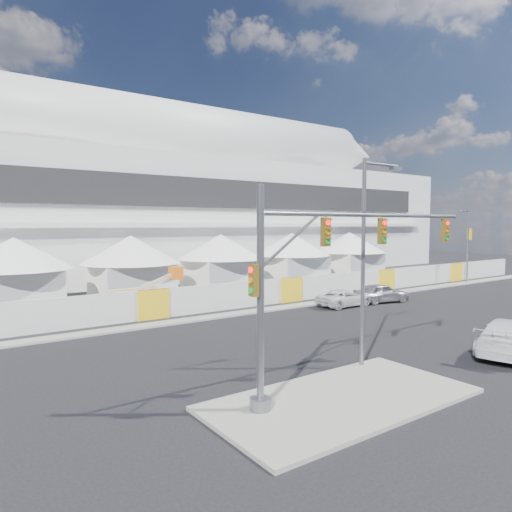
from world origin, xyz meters
TOP-DOWN VIEW (x-y plane):
  - ground at (0.00, 0.00)m, footprint 160.00×160.00m
  - median_island at (-6.00, -3.00)m, footprint 10.00×5.00m
  - far_curb at (20.00, 12.50)m, footprint 80.00×1.20m
  - stadium at (8.71, 41.50)m, footprint 80.00×24.80m
  - tent_row at (0.50, 24.00)m, footprint 53.40×8.40m
  - hoarding_fence at (6.00, 14.50)m, footprint 70.00×0.25m
  - scaffold_tower at (46.00, 36.00)m, footprint 4.40×4.40m
  - sedan_silver at (11.71, 9.87)m, footprint 2.76×4.96m
  - pickup_curb at (8.04, 10.40)m, footprint 2.21×4.74m
  - pickup_near at (5.07, -3.56)m, footprint 3.97×6.42m
  - lot_car_a at (16.31, 17.76)m, footprint 3.52×4.50m
  - lot_car_b at (27.23, 19.40)m, footprint 3.15×4.05m
  - lot_car_c at (-8.17, 18.01)m, footprint 2.08×4.84m
  - traffic_mast at (-6.64, -2.20)m, footprint 11.56×0.73m
  - streetlight_median at (-2.30, -0.80)m, footprint 2.51×0.25m
  - streetlight_curb at (28.82, 12.50)m, footprint 2.36×0.53m
  - boom_lift at (-7.37, 15.81)m, footprint 6.51×1.57m

SIDE VIEW (x-z plane):
  - ground at x=0.00m, z-range 0.00..0.00m
  - far_curb at x=20.00m, z-range 0.00..0.12m
  - median_island at x=-6.00m, z-range 0.00..0.15m
  - lot_car_b at x=27.23m, z-range 0.00..1.29m
  - pickup_curb at x=8.04m, z-range 0.00..1.31m
  - lot_car_c at x=-8.17m, z-range 0.00..1.39m
  - lot_car_a at x=16.31m, z-range 0.00..1.43m
  - sedan_silver at x=11.71m, z-range 0.00..1.60m
  - pickup_near at x=5.07m, z-range 0.00..1.74m
  - boom_lift at x=-7.37m, z-range -0.76..2.54m
  - hoarding_fence at x=6.00m, z-range 0.00..2.00m
  - tent_row at x=0.50m, z-range 0.45..5.85m
  - traffic_mast at x=-6.64m, z-range 0.65..8.18m
  - streetlight_curb at x=28.82m, z-range 0.65..8.61m
  - streetlight_median at x=-2.30m, z-range 0.82..9.90m
  - scaffold_tower at x=46.00m, z-range 0.00..12.00m
  - stadium at x=8.71m, z-range -1.54..20.44m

